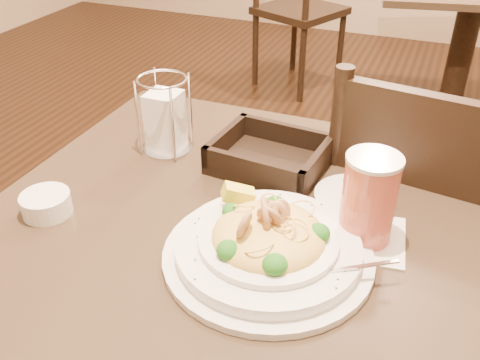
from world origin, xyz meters
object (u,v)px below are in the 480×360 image
at_px(background_table, 466,29).
at_px(bread_basket, 270,158).
at_px(side_plate, 354,197).
at_px(dining_chair_near, 419,240).
at_px(main_table, 236,317).
at_px(napkin_caddy, 165,120).
at_px(dining_chair_far, 295,4).
at_px(drink_glass, 369,200).
at_px(butter_ramekin, 46,204).
at_px(pasta_bowl, 268,243).

height_order(background_table, bread_basket, bread_basket).
distance_m(background_table, side_plate, 2.02).
distance_m(background_table, dining_chair_near, 1.78).
distance_m(main_table, background_table, 2.18).
relative_size(dining_chair_near, napkin_caddy, 5.66).
distance_m(dining_chair_far, drink_glass, 2.40).
distance_m(dining_chair_far, butter_ramekin, 2.41).
xyz_separation_m(background_table, butter_ramekin, (-0.66, -2.25, 0.25)).
bearing_deg(drink_glass, pasta_bowl, -140.27).
bearing_deg(napkin_caddy, dining_chair_far, 99.27).
height_order(dining_chair_near, drink_glass, dining_chair_near).
bearing_deg(butter_ramekin, dining_chair_near, 36.72).
height_order(drink_glass, side_plate, drink_glass).
relative_size(napkin_caddy, butter_ramekin, 1.88).
relative_size(main_table, drink_glass, 5.78).
relative_size(main_table, butter_ramekin, 10.30).
height_order(main_table, drink_glass, drink_glass).
distance_m(background_table, dining_chair_far, 0.93).
bearing_deg(napkin_caddy, butter_ramekin, -107.01).
xyz_separation_m(dining_chair_near, napkin_caddy, (-0.54, -0.19, 0.30)).
xyz_separation_m(main_table, butter_ramekin, (-0.32, -0.09, 0.25)).
distance_m(dining_chair_far, side_plate, 2.28).
relative_size(bread_basket, napkin_caddy, 1.41).
distance_m(background_table, butter_ramekin, 2.36).
height_order(pasta_bowl, side_plate, pasta_bowl).
distance_m(pasta_bowl, napkin_caddy, 0.41).
relative_size(bread_basket, butter_ramekin, 2.65).
distance_m(pasta_bowl, drink_glass, 0.18).
xyz_separation_m(bread_basket, side_plate, (0.18, -0.05, -0.02)).
relative_size(napkin_caddy, side_plate, 1.10).
height_order(main_table, side_plate, side_plate).
bearing_deg(pasta_bowl, dining_chair_near, 62.80).
bearing_deg(dining_chair_far, butter_ramekin, 119.12).
bearing_deg(main_table, background_table, 81.03).
xyz_separation_m(main_table, pasta_bowl, (0.08, -0.06, 0.26)).
height_order(dining_chair_near, butter_ramekin, dining_chair_near).
bearing_deg(butter_ramekin, dining_chair_far, 96.12).
relative_size(dining_chair_far, pasta_bowl, 2.55).
bearing_deg(butter_ramekin, bread_basket, 43.47).
bearing_deg(side_plate, bread_basket, 164.43).
bearing_deg(napkin_caddy, pasta_bowl, -38.59).
bearing_deg(pasta_bowl, side_plate, 66.39).
xyz_separation_m(napkin_caddy, side_plate, (0.41, -0.04, -0.07)).
relative_size(background_table, pasta_bowl, 2.92).
distance_m(pasta_bowl, bread_basket, 0.28).
distance_m(drink_glass, bread_basket, 0.28).
distance_m(pasta_bowl, butter_ramekin, 0.41).
xyz_separation_m(bread_basket, butter_ramekin, (-0.31, -0.30, -0.00)).
bearing_deg(side_plate, main_table, -138.66).
bearing_deg(dining_chair_far, napkin_caddy, 122.26).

